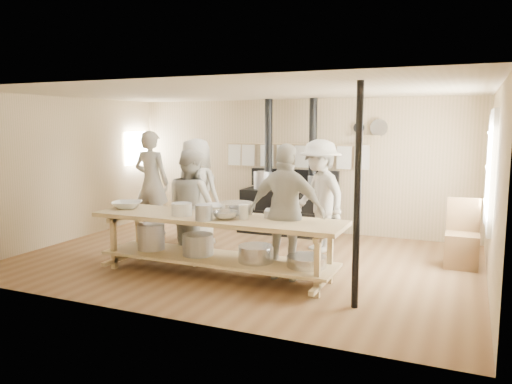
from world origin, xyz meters
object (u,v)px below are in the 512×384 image
Objects in this scene: cook_center at (197,192)px; cook_by_window at (320,196)px; stove at (289,207)px; chair at (462,247)px; cook_right at (287,212)px; prep_table at (216,239)px; cook_left at (192,206)px; cook_far_left at (152,182)px; roasting_pan at (280,213)px.

cook_by_window is at bearing -162.25° from cook_center.
stove is 2.56× the size of chair.
prep_table is at bearing 17.17° from cook_right.
chair is (3.86, 1.32, -0.57)m from cook_left.
stove is 1.49m from cook_by_window.
cook_far_left is 3.66m from roasting_pan.
prep_table is at bearing 134.13° from cook_center.
chair is (3.16, 1.84, -0.22)m from prep_table.
cook_center reaches higher than cook_by_window.
chair is at bearing -20.39° from stove.
stove reaches higher than prep_table.
cook_by_window is (2.10, 0.44, -0.00)m from cook_center.
cook_far_left is 3.81m from cook_right.
stove is at bearing -68.06° from cook_right.
cook_center is at bearing -175.88° from chair.
stove is at bearing 159.03° from chair.
cook_far_left reaches higher than prep_table.
prep_table is 1.92× the size of cook_center.
cook_center is at bearing 158.77° from cook_far_left.
cook_by_window reaches higher than cook_right.
stove is 2.71m from cook_far_left.
stove reaches higher than cook_left.
chair is at bearing 33.10° from roasting_pan.
cook_far_left is 1.06× the size of cook_center.
cook_center is at bearing -43.82° from cook_left.
cook_by_window is 1.84× the size of chair.
cook_center is at bearing -127.98° from cook_by_window.
cook_by_window is 2.32m from chair.
cook_left is 1.54m from roasting_pan.
stove is at bearing -157.51° from cook_far_left.
cook_right is 1.00× the size of cook_by_window.
cook_by_window is at bearing -49.55° from stove.
stove is 6.11× the size of roasting_pan.
prep_table is 3.66m from chair.
prep_table is 0.97m from roasting_pan.
prep_table is 3.54× the size of chair.
cook_center is (-1.17, 1.49, 0.42)m from prep_table.
cook_left is 2.15m from cook_by_window.
cook_far_left is at bearing 141.25° from prep_table.
cook_center reaches higher than roasting_pan.
cook_left is 1.08m from cook_center.
stove is at bearing 107.23° from roasting_pan.
cook_right is at bearing -144.53° from chair.
prep_table is 2.06× the size of cook_left.
cook_left is at bearing -6.61° from cook_right.
cook_left is at bearing 122.02° from cook_center.
chair is (5.60, -0.12, -0.70)m from cook_far_left.
cook_center reaches higher than cook_left.
roasting_pan is at bearing -53.22° from cook_by_window.
stove reaches higher than cook_far_left.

